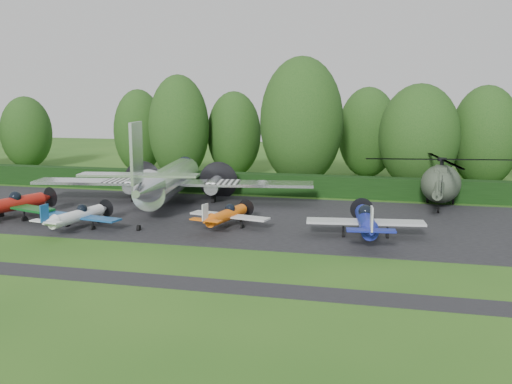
% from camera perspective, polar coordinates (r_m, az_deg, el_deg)
% --- Properties ---
extents(ground, '(160.00, 160.00, 0.00)m').
position_cam_1_polar(ground, '(37.33, -10.78, -5.49)').
color(ground, '#1F4B15').
rests_on(ground, ground).
extents(apron, '(70.00, 18.00, 0.01)m').
position_cam_1_polar(apron, '(46.35, -5.74, -2.35)').
color(apron, black).
rests_on(apron, ground).
extents(taxiway_verge, '(70.00, 2.00, 0.00)m').
position_cam_1_polar(taxiway_verge, '(32.19, -15.18, -8.16)').
color(taxiway_verge, black).
rests_on(taxiway_verge, ground).
extents(hedgerow, '(90.00, 1.60, 2.00)m').
position_cam_1_polar(hedgerow, '(56.66, -2.10, -0.07)').
color(hedgerow, black).
rests_on(hedgerow, ground).
extents(transport_plane, '(25.20, 19.33, 8.08)m').
position_cam_1_polar(transport_plane, '(50.16, -8.83, 1.13)').
color(transport_plane, white).
rests_on(transport_plane, ground).
extents(light_plane_red, '(7.84, 8.24, 3.01)m').
position_cam_1_polar(light_plane_red, '(48.14, -23.54, -1.15)').
color(light_plane_red, '#A7190F').
rests_on(light_plane_red, ground).
extents(light_plane_white, '(6.38, 6.71, 2.45)m').
position_cam_1_polar(light_plane_white, '(43.18, -17.43, -2.29)').
color(light_plane_white, white).
rests_on(light_plane_white, ground).
extents(light_plane_orange, '(6.18, 6.49, 2.37)m').
position_cam_1_polar(light_plane_orange, '(41.73, -2.94, -2.30)').
color(light_plane_orange, orange).
rests_on(light_plane_orange, ground).
extents(light_plane_blue, '(7.99, 8.40, 3.07)m').
position_cam_1_polar(light_plane_blue, '(39.15, 10.95, -2.85)').
color(light_plane_blue, navy).
rests_on(light_plane_blue, ground).
extents(helicopter, '(13.11, 15.35, 4.22)m').
position_cam_1_polar(helicopter, '(52.18, 18.02, 1.11)').
color(helicopter, '#333E30').
rests_on(helicopter, ground).
extents(tree_0, '(6.51, 6.51, 9.37)m').
position_cam_1_polar(tree_0, '(80.64, -21.99, 5.54)').
color(tree_0, black).
rests_on(tree_0, ground).
extents(tree_1, '(6.32, 6.32, 10.00)m').
position_cam_1_polar(tree_1, '(67.46, -2.21, 5.80)').
color(tree_1, black).
rests_on(tree_1, ground).
extents(tree_3, '(8.78, 8.78, 13.61)m').
position_cam_1_polar(tree_3, '(60.88, 4.58, 7.04)').
color(tree_3, black).
rests_on(tree_3, ground).
extents(tree_4, '(8.10, 8.10, 10.76)m').
position_cam_1_polar(tree_4, '(60.49, 15.99, 5.32)').
color(tree_4, black).
rests_on(tree_4, ground).
extents(tree_5, '(7.01, 7.01, 10.62)m').
position_cam_1_polar(tree_5, '(63.85, 21.93, 5.14)').
color(tree_5, black).
rests_on(tree_5, ground).
extents(tree_6, '(6.07, 6.07, 10.25)m').
position_cam_1_polar(tree_6, '(71.66, -11.63, 5.94)').
color(tree_6, black).
rests_on(tree_6, ground).
extents(tree_8, '(6.82, 6.82, 11.83)m').
position_cam_1_polar(tree_8, '(65.21, -7.72, 6.38)').
color(tree_8, black).
rests_on(tree_8, ground).
extents(tree_9, '(6.92, 6.92, 10.50)m').
position_cam_1_polar(tree_9, '(67.84, 11.11, 5.86)').
color(tree_9, black).
rests_on(tree_9, ground).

